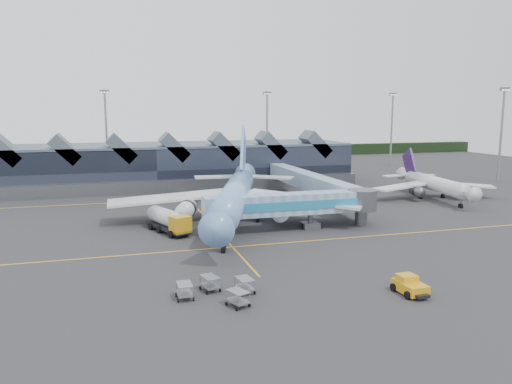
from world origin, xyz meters
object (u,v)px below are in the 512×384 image
object	(u,v)px
jet_bridge	(303,204)
regional_jet	(432,183)
main_airliner	(236,194)
fuel_truck	(167,219)
pushback_tug	(410,286)

from	to	relation	value
jet_bridge	regional_jet	bearing A→B (deg)	26.92
main_airliner	fuel_truck	distance (m)	11.97
pushback_tug	main_airliner	bearing A→B (deg)	100.67
jet_bridge	main_airliner	bearing A→B (deg)	136.66
regional_jet	jet_bridge	xyz separation A→B (m)	(-34.06, -17.08, 0.72)
regional_jet	pushback_tug	xyz separation A→B (m)	(-33.94, -44.09, -2.24)
main_airliner	fuel_truck	bearing A→B (deg)	-141.06
jet_bridge	pushback_tug	bearing A→B (deg)	-89.46
fuel_truck	pushback_tug	bearing A→B (deg)	-79.68
jet_bridge	pushback_tug	world-z (taller)	jet_bridge
regional_jet	jet_bridge	distance (m)	38.11
regional_jet	fuel_truck	world-z (taller)	regional_jet
main_airliner	regional_jet	size ratio (longest dim) A/B	1.63
fuel_truck	jet_bridge	bearing A→B (deg)	-32.86
regional_jet	pushback_tug	distance (m)	55.69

